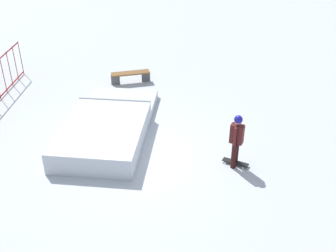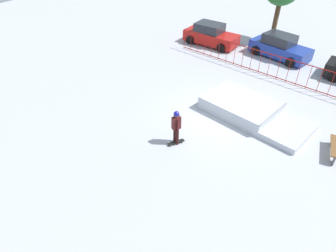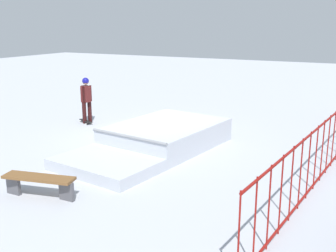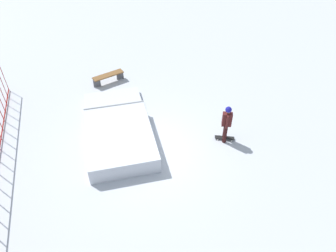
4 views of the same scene
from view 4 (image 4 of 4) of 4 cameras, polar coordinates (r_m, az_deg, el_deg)
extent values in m
plane|color=#B2B7C1|center=(12.86, -3.41, -4.27)|extent=(60.00, 60.00, 0.00)
cube|color=silver|center=(12.93, -8.59, -2.30)|extent=(3.92, 3.06, 0.70)
cube|color=silver|center=(15.15, -9.74, 3.98)|extent=(2.14, 2.82, 0.30)
cylinder|color=gray|center=(14.10, -9.61, 3.63)|extent=(0.43, 2.59, 0.08)
cylinder|color=black|center=(13.09, 10.14, -1.52)|extent=(0.15, 0.15, 0.82)
cylinder|color=black|center=(13.26, 10.12, -0.88)|extent=(0.15, 0.15, 0.82)
cube|color=#4C1919|center=(12.72, 10.49, 1.18)|extent=(0.37, 0.44, 0.60)
cylinder|color=#4C1919|center=(12.58, 10.51, 0.67)|extent=(0.09, 0.09, 0.60)
cylinder|color=#4C1919|center=(12.85, 10.47, 1.67)|extent=(0.09, 0.09, 0.60)
sphere|color=tan|center=(12.44, 10.74, 2.77)|extent=(0.22, 0.22, 0.22)
sphere|color=navy|center=(12.42, 10.76, 2.88)|extent=(0.25, 0.25, 0.25)
cube|color=black|center=(13.44, 10.07, -2.06)|extent=(0.55, 0.80, 0.02)
cylinder|color=silver|center=(13.37, 8.85, -2.47)|extent=(0.05, 0.06, 0.06)
cylinder|color=silver|center=(13.54, 8.86, -1.81)|extent=(0.05, 0.06, 0.06)
cylinder|color=silver|center=(13.42, 11.23, -2.65)|extent=(0.05, 0.06, 0.06)
cylinder|color=silver|center=(13.59, 11.21, -1.99)|extent=(0.05, 0.06, 0.06)
cylinder|color=maroon|center=(15.97, -27.75, 4.15)|extent=(0.03, 0.03, 1.50)
cylinder|color=maroon|center=(16.48, -27.55, 5.38)|extent=(0.03, 0.03, 1.50)
cylinder|color=maroon|center=(16.99, -27.36, 6.53)|extent=(0.03, 0.03, 1.50)
cylinder|color=maroon|center=(17.51, -27.19, 7.62)|extent=(0.03, 0.03, 1.50)
cube|color=brown|center=(16.69, -10.65, 8.92)|extent=(0.74, 1.65, 0.06)
cube|color=#4C4C51|center=(17.03, -8.57, 8.94)|extent=(0.08, 0.36, 0.42)
cube|color=#4C4C51|center=(16.63, -12.56, 7.50)|extent=(0.08, 0.36, 0.42)
camera|label=1|loc=(4.27, 80.08, -22.49)|focal=44.15mm
camera|label=2|loc=(19.86, 30.34, 35.67)|focal=31.43mm
camera|label=3|loc=(21.33, -33.91, 19.92)|focal=44.11mm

